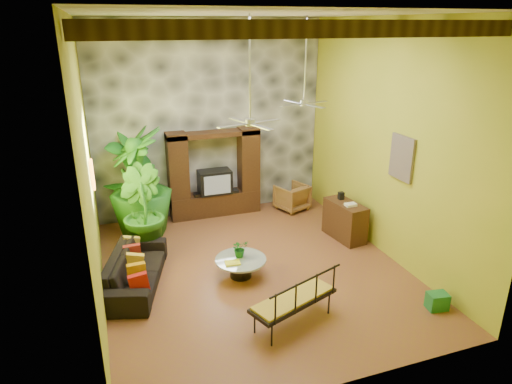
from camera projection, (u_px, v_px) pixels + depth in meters
name	position (u px, v px, depth m)	size (l,w,h in m)	color
ground	(254.00, 269.00, 9.58)	(7.00, 7.00, 0.00)	brown
ceiling	(253.00, 14.00, 7.85)	(6.00, 7.00, 0.02)	silver
back_wall	(209.00, 120.00, 11.81)	(6.00, 0.02, 5.00)	#A0AD27
left_wall	(88.00, 170.00, 7.78)	(0.02, 7.00, 5.00)	#A0AD27
right_wall	(387.00, 141.00, 9.65)	(0.02, 7.00, 5.00)	#A0AD27
stone_accent_wall	(210.00, 120.00, 11.76)	(5.98, 0.10, 4.98)	#383A40
ceiling_beams	(253.00, 27.00, 7.92)	(5.95, 5.36, 0.22)	#332210
entertainment_center	(215.00, 180.00, 12.02)	(2.40, 0.55, 2.30)	#341C0E
ceiling_fan_front	(250.00, 111.00, 7.99)	(1.28, 1.28, 1.86)	#ADADB1
ceiling_fan_back	(304.00, 94.00, 9.96)	(1.28, 1.28, 1.86)	#ADADB1
wall_art_mask	(92.00, 174.00, 8.81)	(0.06, 0.32, 0.55)	gold
wall_art_painting	(402.00, 158.00, 9.18)	(0.06, 0.70, 0.90)	#235182
sofa	(135.00, 269.00, 8.89)	(2.31, 0.90, 0.68)	black
wicker_armchair	(292.00, 197.00, 12.53)	(0.76, 0.79, 0.72)	olive
tall_plant_a	(134.00, 178.00, 11.30)	(1.30, 0.88, 2.46)	#1C6A1E
tall_plant_b	(141.00, 211.00, 9.92)	(1.11, 0.89, 2.01)	#276B1C
tall_plant_c	(140.00, 182.00, 10.79)	(1.47, 1.47, 2.62)	#22691B
coffee_table	(241.00, 265.00, 9.21)	(1.03, 1.03, 0.40)	black
centerpiece_plant	(240.00, 248.00, 9.19)	(0.33, 0.28, 0.36)	#195F1A
yellow_tray	(233.00, 263.00, 8.97)	(0.29, 0.21, 0.03)	gold
iron_bench	(295.00, 299.00, 7.60)	(1.68, 1.11, 0.57)	black
side_console	(345.00, 220.00, 10.82)	(0.51, 1.12, 0.90)	#322010
green_bin	(437.00, 301.00, 8.20)	(0.35, 0.27, 0.31)	#1C6B33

